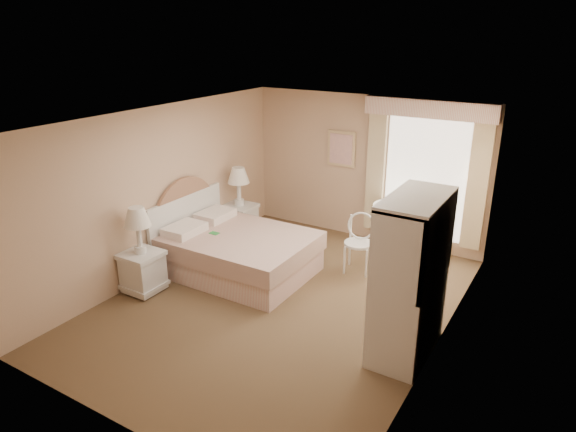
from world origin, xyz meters
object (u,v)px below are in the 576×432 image
Objects in this scene: bed at (234,250)px; cafe_chair at (360,238)px; nightstand_far at (240,212)px; armoire at (410,290)px; nightstand_near at (142,261)px; round_table at (396,221)px.

bed is 2.34× the size of cafe_chair.
nightstand_far is 2.33m from cafe_chair.
armoire is at bearing -25.90° from nightstand_far.
bed is 1.39m from nightstand_near.
round_table is 0.95m from cafe_chair.
armoire is at bearing -62.77° from cafe_chair.
nightstand_far is (-0.72, 1.13, 0.13)m from bed.
round_table is (2.57, 3.14, 0.07)m from nightstand_near.
cafe_chair is at bearing 32.81° from bed.
bed is 2.61× the size of round_table.
nightstand_far is (-0.00, 2.31, 0.01)m from nightstand_near.
round_table is at bearing 112.71° from armoire.
cafe_chair is (-0.24, -0.92, -0.02)m from round_table.
armoire is (3.65, 0.54, 0.31)m from nightstand_near.
round_table is at bearing 64.32° from cafe_chair.
nightstand_near is 0.66× the size of armoire.
bed is 1.92m from cafe_chair.
nightstand_near is 3.71m from armoire.
cafe_chair is (1.61, 1.04, 0.17)m from bed.
nightstand_near is at bearing -147.49° from cafe_chair.
bed is at bearing -158.31° from cafe_chair.
armoire is (1.33, -1.68, 0.26)m from cafe_chair.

